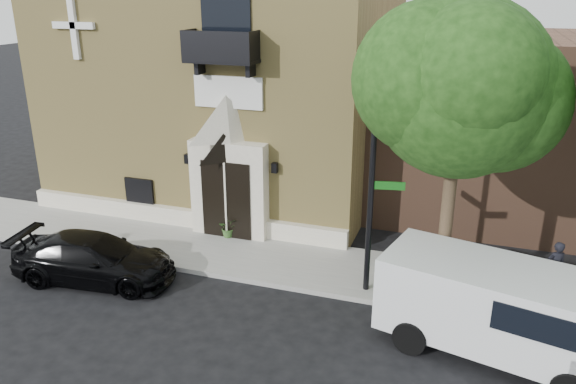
% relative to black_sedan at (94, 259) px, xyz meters
% --- Properties ---
extents(ground, '(120.00, 120.00, 0.00)m').
position_rel_black_sedan_xyz_m(ground, '(3.51, 1.17, -0.68)').
color(ground, black).
rests_on(ground, ground).
extents(sidewalk, '(42.00, 3.00, 0.15)m').
position_rel_black_sedan_xyz_m(sidewalk, '(4.51, 2.67, -0.60)').
color(sidewalk, gray).
rests_on(sidewalk, ground).
extents(church, '(12.20, 11.01, 9.30)m').
position_rel_black_sedan_xyz_m(church, '(0.52, 9.12, 3.96)').
color(church, tan).
rests_on(church, ground).
extents(street_tree_left, '(4.97, 4.38, 7.77)m').
position_rel_black_sedan_xyz_m(street_tree_left, '(9.53, 1.52, 5.19)').
color(street_tree_left, '#38281C').
rests_on(street_tree_left, sidewalk).
extents(black_sedan, '(4.88, 2.48, 1.36)m').
position_rel_black_sedan_xyz_m(black_sedan, '(0.00, 0.00, 0.00)').
color(black_sedan, black).
rests_on(black_sedan, ground).
extents(cargo_van, '(5.64, 3.28, 2.17)m').
position_rel_black_sedan_xyz_m(cargo_van, '(11.12, -0.04, 0.53)').
color(cargo_van, white).
rests_on(cargo_van, ground).
extents(street_sign, '(1.03, 0.93, 5.90)m').
position_rel_black_sedan_xyz_m(street_sign, '(7.57, 1.76, 2.44)').
color(street_sign, black).
rests_on(street_sign, sidewalk).
extents(fire_hydrant, '(0.44, 0.35, 0.77)m').
position_rel_black_sedan_xyz_m(fire_hydrant, '(9.16, 1.39, -0.15)').
color(fire_hydrant, '#AF330E').
rests_on(fire_hydrant, sidewalk).
extents(dumpster, '(2.10, 1.23, 1.36)m').
position_rel_black_sedan_xyz_m(dumpster, '(9.39, 1.88, 0.16)').
color(dumpster, '#0F391C').
rests_on(dumpster, sidewalk).
extents(planter, '(0.76, 0.72, 0.68)m').
position_rel_black_sedan_xyz_m(planter, '(2.55, 3.66, -0.19)').
color(planter, '#3C662B').
rests_on(planter, sidewalk).
extents(pedestrian_near, '(0.66, 0.57, 1.51)m').
position_rel_black_sedan_xyz_m(pedestrian_near, '(12.38, 3.14, 0.23)').
color(pedestrian_near, black).
rests_on(pedestrian_near, sidewalk).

